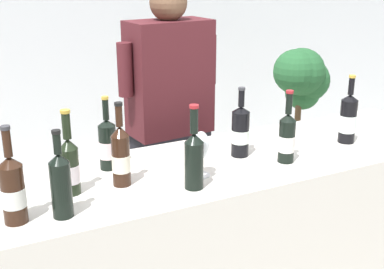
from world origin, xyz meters
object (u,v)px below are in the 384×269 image
Objects in this scene: wine_bottle_4 at (348,119)px; wine_bottle_7 at (70,165)px; wine_bottle_3 at (108,144)px; wine_bottle_6 at (240,131)px; wine_bottle_0 at (194,157)px; wine_glass at (201,147)px; person_server at (170,145)px; wine_bottle_8 at (61,183)px; potted_shrub at (300,99)px; wine_bottle_1 at (121,156)px; wine_bottle_2 at (287,137)px; wine_bottle_5 at (13,189)px.

wine_bottle_4 is 1.01× the size of wine_bottle_7.
wine_bottle_6 is at bearing -12.03° from wine_bottle_3.
wine_bottle_0 is 1.06× the size of wine_bottle_6.
wine_glass is (0.08, 0.09, -0.00)m from wine_bottle_0.
person_server is at bearing 71.34° from wine_bottle_0.
wine_bottle_3 is 0.96× the size of wine_bottle_7.
wine_bottle_7 is at bearing 159.21° from wine_bottle_0.
person_server reaches higher than wine_bottle_0.
wine_bottle_8 is 1.24m from person_server.
wine_glass is 0.16× the size of potted_shrub.
wine_glass is at bearing 9.23° from wine_bottle_8.
wine_bottle_0 reaches higher than potted_shrub.
wine_bottle_7 reaches higher than wine_bottle_6.
wine_bottle_4 is 1.36m from wine_bottle_7.
wine_bottle_1 is at bearing -91.48° from wine_bottle_3.
potted_shrub is at bearing 49.32° from wine_bottle_2.
wine_bottle_5 is (-0.67, 0.03, -0.01)m from wine_bottle_0.
potted_shrub is (1.22, 1.42, -0.31)m from wine_bottle_2.
wine_bottle_7 is 0.27× the size of potted_shrub.
wine_bottle_4 is at bearing -50.68° from person_server.
wine_bottle_3 is 0.40m from wine_glass.
wine_bottle_6 is at bearing 3.61° from wine_bottle_7.
wine_bottle_2 is 1.16m from wine_bottle_5.
wine_bottle_6 is (1.02, 0.19, -0.00)m from wine_bottle_5.
potted_shrub is (1.36, 1.26, -0.31)m from wine_bottle_6.
wine_bottle_7 is (-0.93, 0.11, 0.00)m from wine_bottle_2.
wine_bottle_1 reaches higher than wine_bottle_2.
potted_shrub is (0.79, 1.34, -0.31)m from wine_bottle_4.
wine_bottle_5 is at bearing -148.62° from potted_shrub.
wine_glass is at bearing 175.53° from wine_bottle_2.
person_server reaches higher than wine_bottle_8.
wine_bottle_3 is at bearing 142.01° from wine_glass.
wine_bottle_1 is 0.95m from person_server.
wine_bottle_7 is 2.54m from potted_shrub.
wine_bottle_1 reaches higher than wine_bottle_6.
wine_bottle_6 is at bearing 132.45° from wine_bottle_2.
wine_bottle_0 is 0.49m from wine_bottle_2.
wine_bottle_8 is at bearing -128.70° from wine_bottle_3.
wine_bottle_1 is 1.01× the size of wine_bottle_4.
wine_bottle_4 is 0.19× the size of person_server.
wine_bottle_5 is at bearing -138.42° from person_server.
person_server is at bearing 44.10° from wine_bottle_7.
wine_bottle_5 reaches higher than wine_bottle_2.
wine_bottle_4 is (1.15, -0.21, 0.01)m from wine_bottle_3.
wine_bottle_4 reaches higher than wine_bottle_3.
person_server is (0.30, 0.89, -0.29)m from wine_bottle_0.
wine_bottle_7 is at bearing 171.92° from wine_glass.
wine_bottle_2 is 0.94× the size of wine_bottle_5.
wine_bottle_6 is 0.73m from person_server.
wine_bottle_0 is 2.28m from potted_shrub.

